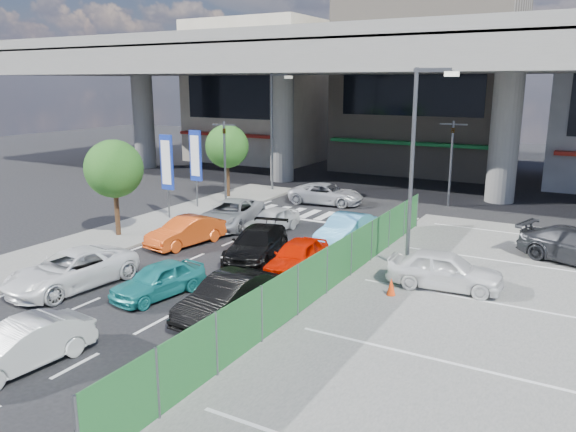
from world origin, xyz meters
The scene contains 28 objects.
ground centered at (0.00, 0.00, 0.00)m, with size 120.00×120.00×0.00m, color black.
parking_lot centered at (11.00, 2.00, 0.03)m, with size 12.00×28.00×0.06m, color #585856.
sidewalk_left centered at (-7.00, 4.00, 0.06)m, with size 4.00×30.00×0.12m, color #585856.
fence_run centered at (5.30, 1.00, 0.90)m, with size 0.16×22.00×1.80m, color #205D29, non-canonical shape.
expressway centered at (0.00, 22.00, 8.76)m, with size 64.00×14.00×10.75m.
building_west centered at (-16.00, 31.97, 6.49)m, with size 12.00×10.90×13.00m.
building_center centered at (0.00, 32.97, 7.49)m, with size 14.00×10.90×15.00m.
traffic_light_left centered at (-6.20, 12.00, 3.94)m, with size 1.60×1.24×5.20m.
traffic_light_right centered at (5.50, 19.00, 3.94)m, with size 1.60×1.24×5.20m.
street_lamp_right centered at (7.17, 6.00, 4.77)m, with size 1.65×0.22×8.00m.
street_lamp_left centered at (-6.33, 18.00, 4.77)m, with size 1.65×0.22×8.00m.
signboard_near centered at (-7.20, 7.99, 3.06)m, with size 0.80×0.14×4.70m.
signboard_far centered at (-7.60, 10.99, 3.06)m, with size 0.80×0.14×4.70m.
tree_near centered at (-7.00, 4.00, 3.39)m, with size 2.80×2.80×4.80m.
tree_far centered at (-7.80, 14.50, 3.39)m, with size 2.80×2.80×4.80m.
hatch_white_back_mid centered at (0.46, -6.73, 0.63)m, with size 1.34×3.85×1.27m, color silver.
sedan_white_mid_left centered at (-3.29, -1.95, 0.69)m, with size 2.29×4.97×1.38m, color white.
taxi_teal_mid centered at (0.11, -1.01, 0.62)m, with size 1.45×3.61×1.23m, color teal.
hatch_black_mid_right centered at (3.34, -1.30, 0.69)m, with size 1.46×4.19×1.38m, color black.
taxi_orange_left centered at (-3.16, 4.51, 0.66)m, with size 1.39×4.00×1.32m, color #D64713.
sedan_black_mid centered at (0.84, 4.36, 0.68)m, with size 1.89×4.65×1.35m, color black.
taxi_orange_right centered at (3.21, 3.66, 0.67)m, with size 1.58×3.92×1.33m, color red.
wagon_silver_front_left centered at (-3.34, 8.44, 0.69)m, with size 2.29×4.97×1.38m, color #A1A3A9.
sedan_white_front_mid centered at (-0.89, 8.53, 0.62)m, with size 1.46×3.63×1.24m, color silver.
kei_truck_front_right centered at (3.26, 8.42, 0.69)m, with size 1.46×4.19×1.38m, color #51A5DD.
crossing_wagon_silver centered at (-1.34, 15.92, 0.64)m, with size 2.13×4.62×1.28m, color #B0B1B9.
parked_sedan_white centered at (8.84, 4.62, 0.77)m, with size 1.67×4.15×1.41m, color white.
traffic_cone centered at (7.38, 3.00, 0.37)m, with size 0.32×0.32×0.63m, color #E83A0C.
Camera 1 is at (13.36, -15.23, 7.50)m, focal length 35.00 mm.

